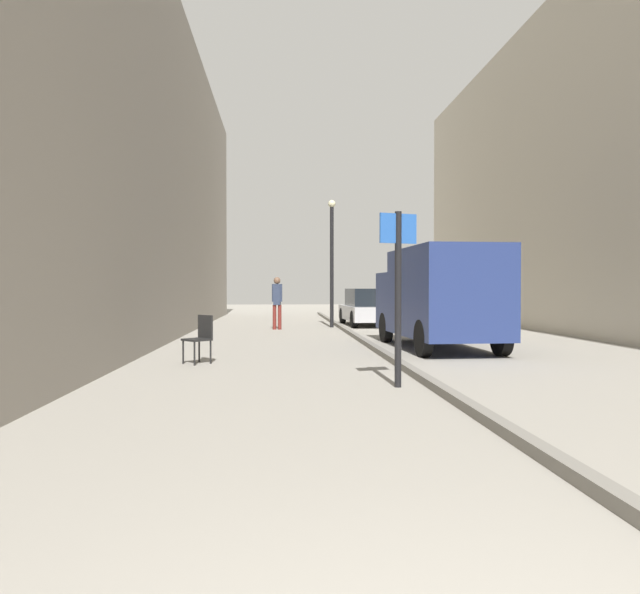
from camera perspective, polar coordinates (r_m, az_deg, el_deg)
ground_plane at (r=13.58m, az=-1.10°, el=-5.35°), size 80.00×80.00×0.00m
building_facade_left at (r=14.50m, az=-20.46°, el=15.10°), size 2.09×40.00×10.10m
kerb_strip at (r=13.74m, az=5.52°, el=-5.03°), size 0.16×40.00×0.12m
pedestrian_main_foreground at (r=21.04m, az=-4.15°, el=-0.22°), size 0.37×0.24×1.86m
delivery_van at (r=14.65m, az=11.28°, el=0.14°), size 2.18×5.14×2.41m
parked_car at (r=23.45m, az=4.68°, el=-0.99°), size 1.97×4.26×1.45m
street_sign_post at (r=8.83m, az=7.52°, el=1.35°), size 0.58×0.20×2.60m
lamp_post at (r=22.19m, az=1.14°, el=4.10°), size 0.28×0.28×4.76m
cafe_chair_near_window at (r=11.80m, az=-11.41°, el=-3.64°), size 0.62×0.62×0.94m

